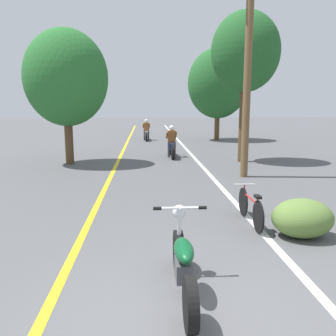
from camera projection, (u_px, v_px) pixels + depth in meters
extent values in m
plane|color=#515154|center=(195.00, 319.00, 3.96)|extent=(120.00, 120.00, 0.00)
cube|color=yellow|center=(120.00, 157.00, 16.13)|extent=(0.14, 48.00, 0.01)
cube|color=white|center=(193.00, 156.00, 16.33)|extent=(0.14, 48.00, 0.01)
cylinder|color=brown|center=(247.00, 78.00, 11.14)|extent=(0.24, 0.24, 6.33)
cylinder|color=#513A23|center=(243.00, 119.00, 14.47)|extent=(0.32, 0.32, 3.53)
ellipsoid|color=#235B28|center=(245.00, 52.00, 14.01)|extent=(2.74, 2.46, 3.15)
cylinder|color=#513A23|center=(217.00, 122.00, 23.32)|extent=(0.32, 0.32, 2.45)
ellipsoid|color=#235B28|center=(218.00, 83.00, 22.88)|extent=(3.90, 3.51, 4.48)
cylinder|color=#513A23|center=(69.00, 135.00, 14.01)|extent=(0.32, 0.32, 2.34)
ellipsoid|color=#286B2D|center=(66.00, 78.00, 13.62)|extent=(3.21, 2.89, 3.70)
ellipsoid|color=#5B7A38|center=(302.00, 218.00, 6.34)|extent=(1.10, 0.88, 0.70)
cylinder|color=black|center=(178.00, 251.00, 5.06)|extent=(0.12, 0.59, 0.59)
cylinder|color=black|center=(190.00, 304.00, 3.71)|extent=(0.12, 0.59, 0.59)
ellipsoid|color=#0C4723|center=(184.00, 250.00, 4.33)|extent=(0.24, 0.67, 0.21)
cube|color=#4C4C51|center=(184.00, 270.00, 4.38)|extent=(0.20, 0.36, 0.24)
cylinder|color=silver|center=(179.00, 230.00, 4.91)|extent=(0.06, 0.23, 0.70)
cylinder|color=silver|center=(180.00, 208.00, 4.77)|extent=(0.61, 0.04, 0.04)
cylinder|color=black|center=(157.00, 208.00, 4.75)|extent=(0.11, 0.05, 0.05)
cylinder|color=black|center=(202.00, 208.00, 4.78)|extent=(0.11, 0.05, 0.05)
sphere|color=silver|center=(179.00, 212.00, 4.87)|extent=(0.19, 0.19, 0.19)
cylinder|color=black|center=(170.00, 148.00, 16.73)|extent=(0.12, 0.66, 0.66)
cylinder|color=black|center=(173.00, 152.00, 15.28)|extent=(0.12, 0.66, 0.66)
cube|color=navy|center=(172.00, 146.00, 15.97)|extent=(0.20, 0.95, 0.28)
cylinder|color=silver|center=(171.00, 134.00, 16.51)|extent=(0.50, 0.03, 0.03)
cylinder|color=#38383D|center=(169.00, 150.00, 15.95)|extent=(0.11, 0.11, 0.65)
cylinder|color=#38383D|center=(175.00, 150.00, 15.96)|extent=(0.11, 0.11, 0.65)
cube|color=brown|center=(172.00, 137.00, 15.88)|extent=(0.34, 0.27, 0.57)
cylinder|color=brown|center=(167.00, 135.00, 16.01)|extent=(0.08, 0.45, 0.35)
cylinder|color=brown|center=(176.00, 135.00, 16.04)|extent=(0.08, 0.45, 0.35)
sphere|color=white|center=(172.00, 128.00, 15.85)|extent=(0.22, 0.22, 0.22)
cylinder|color=black|center=(146.00, 135.00, 24.08)|extent=(0.12, 0.58, 0.58)
cylinder|color=black|center=(146.00, 137.00, 22.75)|extent=(0.12, 0.58, 0.58)
cube|color=silver|center=(146.00, 133.00, 23.39)|extent=(0.20, 0.87, 0.28)
cylinder|color=silver|center=(146.00, 126.00, 23.87)|extent=(0.50, 0.03, 0.03)
cylinder|color=#38383D|center=(144.00, 136.00, 23.36)|extent=(0.11, 0.11, 0.61)
cylinder|color=#38383D|center=(148.00, 136.00, 23.37)|extent=(0.11, 0.11, 0.61)
cube|color=brown|center=(146.00, 127.00, 23.29)|extent=(0.34, 0.28, 0.58)
cylinder|color=brown|center=(143.00, 126.00, 23.43)|extent=(0.08, 0.46, 0.35)
cylinder|color=brown|center=(149.00, 126.00, 23.45)|extent=(0.08, 0.46, 0.35)
sphere|color=white|center=(146.00, 121.00, 23.26)|extent=(0.22, 0.22, 0.22)
cylinder|color=black|center=(243.00, 202.00, 7.58)|extent=(0.04, 0.60, 0.60)
cylinder|color=black|center=(258.00, 217.00, 6.57)|extent=(0.04, 0.60, 0.60)
cylinder|color=#B21E1E|center=(251.00, 198.00, 7.04)|extent=(0.04, 0.83, 0.04)
cylinder|color=#B21E1E|center=(257.00, 206.00, 6.61)|extent=(0.03, 0.03, 0.36)
cube|color=black|center=(258.00, 197.00, 6.58)|extent=(0.10, 0.20, 0.05)
cylinder|color=#B21E1E|center=(244.00, 193.00, 7.50)|extent=(0.03, 0.03, 0.39)
cylinder|color=silver|center=(245.00, 184.00, 7.46)|extent=(0.44, 0.03, 0.03)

